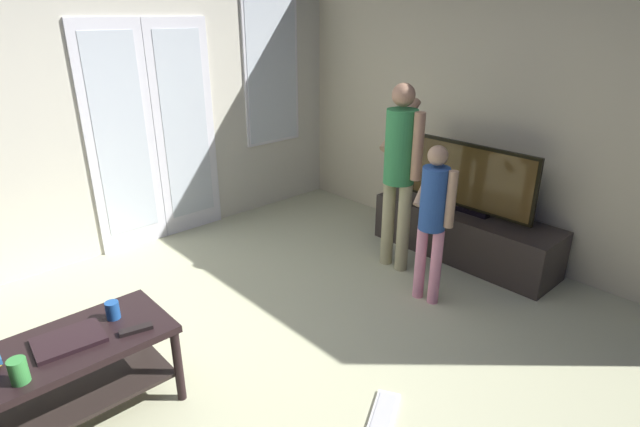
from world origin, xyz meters
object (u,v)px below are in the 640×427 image
(person_adult, at_px, (400,162))
(person_child, at_px, (433,211))
(laptop_closed, at_px, (69,340))
(tv_stand, at_px, (464,234))
(loose_keyboard, at_px, (382,420))
(cup_near_edge, at_px, (113,310))
(tv_remote_black, at_px, (136,330))
(flat_screen_tv, at_px, (470,178))
(coffee_table, at_px, (69,366))
(cup_by_laptop, at_px, (19,371))

(person_adult, relative_size, person_child, 1.29)
(laptop_closed, bearing_deg, tv_stand, -0.64)
(tv_stand, xyz_separation_m, loose_keyboard, (-2.04, -0.81, -0.21))
(loose_keyboard, height_order, cup_near_edge, cup_near_edge)
(tv_remote_black, bearing_deg, loose_keyboard, -34.71)
(person_child, height_order, laptop_closed, person_child)
(flat_screen_tv, bearing_deg, cup_near_edge, 172.90)
(loose_keyboard, bearing_deg, coffee_table, 136.95)
(tv_stand, xyz_separation_m, laptop_closed, (-3.22, 0.31, 0.29))
(flat_screen_tv, bearing_deg, person_adult, 152.98)
(cup_by_laptop, bearing_deg, tv_remote_black, 1.86)
(flat_screen_tv, relative_size, cup_near_edge, 11.81)
(flat_screen_tv, bearing_deg, loose_keyboard, -158.22)
(tv_stand, bearing_deg, person_child, -165.61)
(laptop_closed, relative_size, cup_by_laptop, 2.75)
(tv_stand, relative_size, person_adult, 1.06)
(flat_screen_tv, relative_size, laptop_closed, 3.58)
(person_adult, distance_m, tv_remote_black, 2.38)
(person_child, height_order, tv_remote_black, person_child)
(flat_screen_tv, height_order, cup_by_laptop, flat_screen_tv)
(laptop_closed, relative_size, tv_remote_black, 1.95)
(cup_near_edge, bearing_deg, coffee_table, -167.56)
(loose_keyboard, height_order, cup_by_laptop, cup_by_laptop)
(person_child, distance_m, cup_by_laptop, 2.67)
(person_adult, xyz_separation_m, loose_keyboard, (-1.45, -1.11, -0.93))
(laptop_closed, xyz_separation_m, tv_remote_black, (0.29, -0.14, -0.00))
(cup_by_laptop, bearing_deg, tv_stand, -2.49)
(laptop_closed, xyz_separation_m, cup_by_laptop, (-0.26, -0.16, 0.05))
(cup_by_laptop, bearing_deg, laptop_closed, 32.04)
(laptop_closed, height_order, cup_by_laptop, cup_by_laptop)
(cup_near_edge, height_order, tv_remote_black, cup_near_edge)
(tv_stand, xyz_separation_m, cup_by_laptop, (-3.47, 0.15, 0.34))
(coffee_table, bearing_deg, person_adult, -0.14)
(laptop_closed, bearing_deg, loose_keyboard, -38.86)
(laptop_closed, distance_m, cup_by_laptop, 0.31)
(coffee_table, bearing_deg, cup_by_laptop, -145.76)
(coffee_table, xyz_separation_m, person_adult, (2.65, -0.01, 0.58))
(person_child, distance_m, tv_remote_black, 2.13)
(cup_by_laptop, xyz_separation_m, tv_remote_black, (0.55, 0.02, -0.05))
(person_child, xyz_separation_m, tv_remote_black, (-2.09, 0.38, -0.22))
(coffee_table, relative_size, loose_keyboard, 2.33)
(flat_screen_tv, relative_size, person_child, 0.97)
(tv_stand, bearing_deg, flat_screen_tv, 114.46)
(tv_stand, distance_m, cup_near_edge, 3.00)
(flat_screen_tv, xyz_separation_m, cup_by_laptop, (-3.47, 0.15, -0.18))
(coffee_table, bearing_deg, flat_screen_tv, -5.39)
(cup_near_edge, bearing_deg, person_child, -15.45)
(person_adult, bearing_deg, loose_keyboard, -142.49)
(cup_by_laptop, bearing_deg, person_child, -7.90)
(person_adult, distance_m, cup_by_laptop, 2.91)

